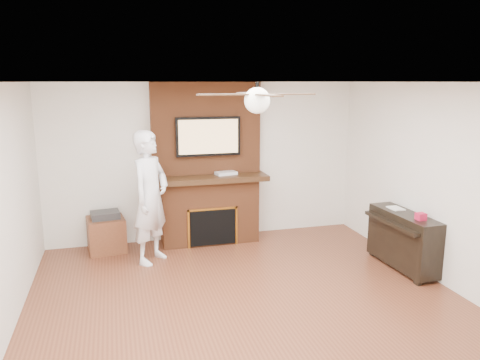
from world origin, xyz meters
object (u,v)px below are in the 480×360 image
object	(u,v)px
person	(150,197)
piano	(403,239)
fireplace	(208,180)
side_table	(106,233)

from	to	relation	value
person	piano	bearing A→B (deg)	-71.03
fireplace	piano	world-z (taller)	fireplace
side_table	fireplace	bearing A→B (deg)	-4.89
fireplace	piano	xyz separation A→B (m)	(2.31, -1.83, -0.58)
fireplace	piano	size ratio (longest dim) A/B	2.08
fireplace	person	xyz separation A→B (m)	(-0.95, -0.67, -0.06)
person	side_table	xyz separation A→B (m)	(-0.63, 0.60, -0.65)
fireplace	piano	bearing A→B (deg)	-38.40
person	fireplace	bearing A→B (deg)	-16.35
side_table	person	bearing A→B (deg)	-50.91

